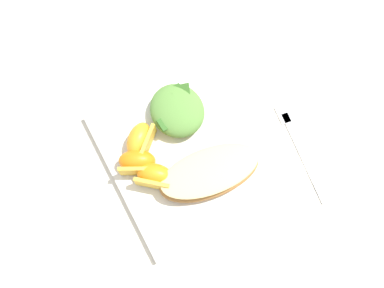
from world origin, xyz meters
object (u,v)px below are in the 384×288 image
(metal_fork, at_px, (298,144))
(orange_wedge_rear, at_px, (154,176))
(white_plate, at_px, (192,147))
(orange_wedge_middle, at_px, (137,162))
(orange_wedge_front, at_px, (140,140))
(green_salad_pile, at_px, (177,110))
(cheesy_pizza_bread, at_px, (210,172))

(metal_fork, bearing_deg, orange_wedge_rear, -104.07)
(white_plate, bearing_deg, orange_wedge_rear, -75.61)
(white_plate, xyz_separation_m, orange_wedge_middle, (-0.01, -0.09, 0.03))
(orange_wedge_front, bearing_deg, white_plate, 58.19)
(green_salad_pile, bearing_deg, metal_fork, 48.06)
(white_plate, height_order, orange_wedge_rear, orange_wedge_rear)
(cheesy_pizza_bread, relative_size, metal_fork, 0.95)
(cheesy_pizza_bread, distance_m, metal_fork, 0.17)
(orange_wedge_front, xyz_separation_m, orange_wedge_middle, (0.03, -0.02, 0.00))
(green_salad_pile, bearing_deg, orange_wedge_rear, -45.99)
(orange_wedge_rear, height_order, metal_fork, orange_wedge_rear)
(white_plate, distance_m, metal_fork, 0.18)
(white_plate, relative_size, orange_wedge_front, 4.07)
(cheesy_pizza_bread, relative_size, orange_wedge_front, 2.61)
(orange_wedge_front, xyz_separation_m, orange_wedge_rear, (0.07, -0.01, 0.00))
(white_plate, bearing_deg, orange_wedge_front, -121.81)
(white_plate, xyz_separation_m, green_salad_pile, (-0.06, 0.01, 0.03))
(cheesy_pizza_bread, bearing_deg, orange_wedge_rear, -115.02)
(green_salad_pile, height_order, orange_wedge_front, same)
(white_plate, height_order, orange_wedge_front, orange_wedge_front)
(green_salad_pile, xyz_separation_m, orange_wedge_middle, (0.05, -0.10, -0.00))
(green_salad_pile, height_order, orange_wedge_middle, same)
(orange_wedge_front, bearing_deg, green_salad_pile, 101.93)
(orange_wedge_rear, bearing_deg, orange_wedge_middle, -157.26)
(white_plate, bearing_deg, metal_fork, 63.63)
(orange_wedge_front, height_order, metal_fork, orange_wedge_front)
(green_salad_pile, bearing_deg, orange_wedge_middle, -64.01)
(white_plate, relative_size, cheesy_pizza_bread, 1.56)
(white_plate, relative_size, green_salad_pile, 2.80)
(orange_wedge_middle, xyz_separation_m, metal_fork, (0.10, 0.26, -0.03))
(orange_wedge_front, xyz_separation_m, metal_fork, (0.13, 0.24, -0.03))
(white_plate, height_order, cheesy_pizza_bread, cheesy_pizza_bread)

